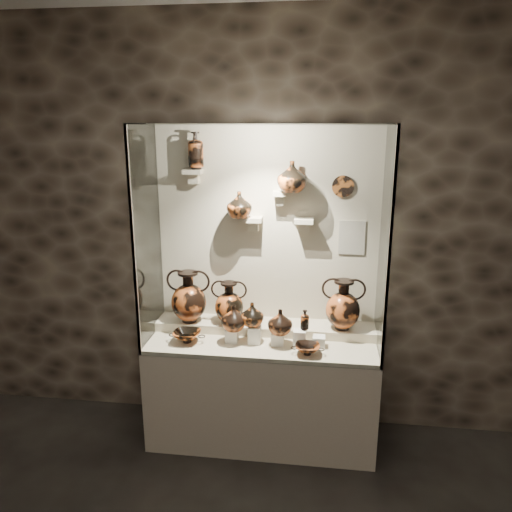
{
  "coord_description": "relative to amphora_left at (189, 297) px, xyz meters",
  "views": [
    {
      "loc": [
        0.4,
        -1.22,
        2.42
      ],
      "look_at": [
        -0.06,
        2.26,
        1.46
      ],
      "focal_mm": 35.0,
      "sensor_mm": 36.0,
      "label": 1
    }
  ],
  "objects": [
    {
      "name": "wall_back",
      "position": [
        0.59,
        0.19,
        0.5
      ],
      "size": [
        5.0,
        0.02,
        3.2
      ],
      "primitive_type": "cube",
      "color": "black",
      "rests_on": "ground"
    },
    {
      "name": "plinth",
      "position": [
        0.59,
        -0.13,
        -0.7
      ],
      "size": [
        1.7,
        0.6,
        0.8
      ],
      "primitive_type": "cube",
      "color": "#C1B69B",
      "rests_on": "floor"
    },
    {
      "name": "front_tier",
      "position": [
        0.59,
        -0.13,
        -0.29
      ],
      "size": [
        1.68,
        0.58,
        0.03
      ],
      "primitive_type": "cube",
      "color": "beige",
      "rests_on": "plinth"
    },
    {
      "name": "rear_tier",
      "position": [
        0.59,
        0.05,
        -0.25
      ],
      "size": [
        1.7,
        0.25,
        0.1
      ],
      "primitive_type": "cube",
      "color": "beige",
      "rests_on": "plinth"
    },
    {
      "name": "back_panel",
      "position": [
        0.59,
        0.19,
        0.5
      ],
      "size": [
        1.7,
        0.03,
        1.6
      ],
      "primitive_type": "cube",
      "color": "#C1B69B",
      "rests_on": "plinth"
    },
    {
      "name": "glass_front",
      "position": [
        0.59,
        -0.42,
        0.5
      ],
      "size": [
        1.7,
        0.01,
        1.6
      ],
      "primitive_type": "cube",
      "color": "white",
      "rests_on": "plinth"
    },
    {
      "name": "glass_left",
      "position": [
        -0.26,
        -0.13,
        0.5
      ],
      "size": [
        0.01,
        0.6,
        1.6
      ],
      "primitive_type": "cube",
      "color": "white",
      "rests_on": "plinth"
    },
    {
      "name": "glass_right",
      "position": [
        1.43,
        -0.13,
        0.5
      ],
      "size": [
        0.01,
        0.6,
        1.6
      ],
      "primitive_type": "cube",
      "color": "white",
      "rests_on": "plinth"
    },
    {
      "name": "glass_top",
      "position": [
        0.59,
        -0.13,
        1.29
      ],
      "size": [
        1.7,
        0.6,
        0.01
      ],
      "primitive_type": "cube",
      "color": "white",
      "rests_on": "back_panel"
    },
    {
      "name": "frame_post_left",
      "position": [
        -0.25,
        -0.42,
        0.5
      ],
      "size": [
        0.02,
        0.02,
        1.6
      ],
      "primitive_type": "cube",
      "color": "gray",
      "rests_on": "plinth"
    },
    {
      "name": "frame_post_right",
      "position": [
        1.43,
        -0.42,
        0.5
      ],
      "size": [
        0.02,
        0.02,
        1.6
      ],
      "primitive_type": "cube",
      "color": "gray",
      "rests_on": "plinth"
    },
    {
      "name": "pedestal_a",
      "position": [
        0.37,
        -0.18,
        -0.22
      ],
      "size": [
        0.09,
        0.09,
        0.1
      ],
      "primitive_type": "cube",
      "color": "white",
      "rests_on": "front_tier"
    },
    {
      "name": "pedestal_b",
      "position": [
        0.54,
        -0.18,
        -0.21
      ],
      "size": [
        0.09,
        0.09,
        0.13
      ],
      "primitive_type": "cube",
      "color": "white",
      "rests_on": "front_tier"
    },
    {
      "name": "pedestal_c",
      "position": [
        0.71,
        -0.18,
        -0.23
      ],
      "size": [
        0.09,
        0.09,
        0.09
      ],
      "primitive_type": "cube",
      "color": "white",
      "rests_on": "front_tier"
    },
    {
      "name": "pedestal_d",
      "position": [
        0.87,
        -0.18,
        -0.21
      ],
      "size": [
        0.09,
        0.09,
        0.12
      ],
      "primitive_type": "cube",
      "color": "white",
      "rests_on": "front_tier"
    },
    {
      "name": "pedestal_e",
      "position": [
        1.01,
        -0.18,
        -0.23
      ],
      "size": [
        0.09,
        0.09,
        0.08
      ],
      "primitive_type": "cube",
      "color": "white",
      "rests_on": "front_tier"
    },
    {
      "name": "bracket_ul",
      "position": [
        0.04,
        0.11,
        0.95
      ],
      "size": [
        0.14,
        0.12,
        0.04
      ],
      "primitive_type": "cube",
      "color": "#C1B69B",
      "rests_on": "back_panel"
    },
    {
      "name": "bracket_ca",
      "position": [
        0.49,
        0.11,
        0.6
      ],
      "size": [
        0.14,
        0.12,
        0.04
      ],
      "primitive_type": "cube",
      "color": "#C1B69B",
      "rests_on": "back_panel"
    },
    {
      "name": "bracket_cb",
      "position": [
        0.69,
        0.11,
        0.8
      ],
      "size": [
        0.1,
        0.12,
        0.04
      ],
      "primitive_type": "cube",
      "color": "#C1B69B",
      "rests_on": "back_panel"
    },
    {
      "name": "bracket_cc",
      "position": [
        0.87,
        0.11,
        0.6
      ],
      "size": [
        0.14,
        0.12,
        0.04
      ],
      "primitive_type": "cube",
      "color": "#C1B69B",
      "rests_on": "back_panel"
    },
    {
      "name": "amphora_left",
      "position": [
        0.0,
        0.0,
        0.0
      ],
      "size": [
        0.39,
        0.39,
        0.41
      ],
      "primitive_type": null,
      "rotation": [
        0.0,
        0.0,
        -0.21
      ],
      "color": "#A94D20",
      "rests_on": "rear_tier"
    },
    {
      "name": "amphora_mid",
      "position": [
        0.32,
        0.01,
        -0.04
      ],
      "size": [
        0.31,
        0.31,
        0.33
      ],
      "primitive_type": null,
      "rotation": [
        0.0,
        0.0,
        0.2
      ],
      "color": "#C55A22",
      "rests_on": "rear_tier"
    },
    {
      "name": "amphora_right",
      "position": [
        1.18,
        0.01,
        -0.01
      ],
      "size": [
        0.35,
        0.35,
        0.39
      ],
      "primitive_type": null,
      "rotation": [
        0.0,
        0.0,
        0.15
      ],
      "color": "#A94D20",
      "rests_on": "rear_tier"
    },
    {
      "name": "jug_a",
      "position": [
        0.39,
        -0.19,
        -0.08
      ],
      "size": [
        0.21,
        0.21,
        0.19
      ],
      "primitive_type": "imported",
      "rotation": [
        0.0,
        0.0,
        0.17
      ],
      "color": "#A94D20",
      "rests_on": "pedestal_a"
    },
    {
      "name": "jug_b",
      "position": [
        0.52,
        -0.16,
        -0.05
      ],
      "size": [
        0.19,
        0.19,
        0.18
      ],
      "primitive_type": "imported",
      "rotation": [
        0.0,
        0.0,
        -0.12
      ],
      "color": "#C55A22",
      "rests_on": "pedestal_b"
    },
    {
      "name": "jug_c",
      "position": [
        0.73,
        -0.19,
        -0.09
      ],
      "size": [
        0.19,
        0.19,
        0.19
      ],
      "primitive_type": "imported",
      "rotation": [
        0.0,
        0.0,
        0.06
      ],
      "color": "#A94D20",
      "rests_on": "pedestal_c"
    },
    {
      "name": "lekythos_small",
      "position": [
        0.9,
        -0.16,
        -0.07
      ],
      "size": [
        0.1,
        0.1,
        0.17
      ],
      "primitive_type": null,
      "rotation": [
        0.0,
        0.0,
        -0.41
      ],
      "color": "#C55A22",
      "rests_on": "pedestal_d"
    },
    {
      "name": "kylix_left",
      "position": [
        0.04,
        -0.23,
        -0.22
      ],
      "size": [
        0.32,
        0.3,
        0.1
      ],
      "primitive_type": null,
      "rotation": [
        0.0,
        0.0,
        -0.4
      ],
      "color": "#C55A22",
      "rests_on": "front_tier"
    },
    {
      "name": "kylix_right",
      "position": [
        0.93,
        -0.31,
        -0.23
      ],
      "size": [
        0.23,
        0.2,
        0.09
      ],
      "primitive_type": null,
      "rotation": [
        0.0,
        0.0,
        -0.04
      ],
      "color": "#A94D20",
      "rests_on": "front_tier"
    },
    {
      "name": "lekythos_tall",
      "position": [
        0.07,
        0.09,
        1.12
      ],
      "size": [
        0.16,
        0.16,
        0.31
      ],
      "primitive_type": null,
      "rotation": [
        0.0,
        0.0,
        -0.32
      ],
      "color": "#A94D20",
      "rests_on": "bracket_ul"
    },
    {
      "name": "ovoid_vase_a",
      "position": [
        0.39,
        0.07,
        0.71
      ],
      "size": [
        0.19,
        0.19,
        0.2
      ],
      "primitive_type": "imported",
      "rotation": [
        0.0,
        0.0,
        0.0
      ],
      "color": "#C55A22",
      "rests_on": "bracket_ca"
    },
    {
      "name": "ovoid_vase_b",
      "position": [
        0.78,
        0.06,
        0.93
      ],
      "size": [
        0.22,
        0.22,
        0.22
      ],
      "primitive_type": "imported",
      "rotation": [
        0.0,
        0.0,
        -0.03
      ],
      "color": "#C55A22",
      "rests_on": "bracket_cb"
    },
    {
      "name": "wall_plate",
      "position": [
        1.14,
        0.16,
        0.85
      ],
      "size": [
        0.16,
        0.02,
        0.16
      ],
      "primitive_type": "cylinder",
      "rotation": [
        1.57,
        0.0,
        0.0
      ],
      "color": "#9E511F",
      "rests_on": "back_panel"
    },
    {
      "name": "info_placard",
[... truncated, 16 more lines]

